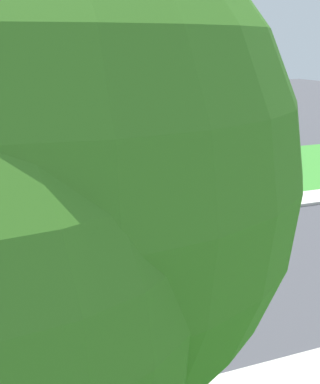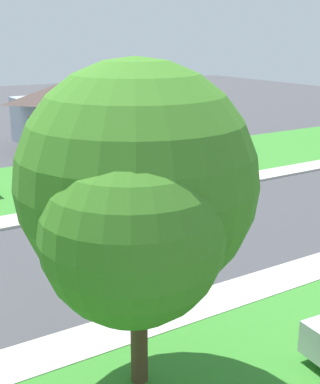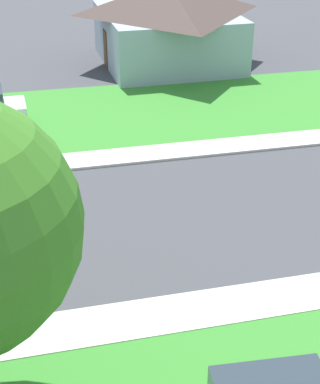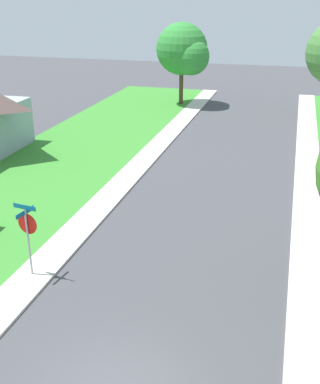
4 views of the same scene
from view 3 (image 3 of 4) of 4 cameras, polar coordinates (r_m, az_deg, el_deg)
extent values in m
cube|color=beige|center=(14.96, 7.02, -11.17)|extent=(1.40, 56.00, 0.10)
cube|color=beige|center=(22.64, -0.84, 3.86)|extent=(1.40, 56.00, 0.10)
cube|color=#38842D|center=(26.90, -3.00, 7.96)|extent=(8.00, 56.00, 0.08)
cylinder|color=black|center=(25.24, -14.83, 6.25)|extent=(0.27, 0.65, 0.64)
cylinder|color=black|center=(26.92, -15.01, 7.65)|extent=(0.27, 0.65, 0.64)
cube|color=#93A3B2|center=(34.33, 0.68, 15.18)|extent=(8.57, 7.40, 3.00)
cube|color=#51331E|center=(33.71, -5.46, 14.01)|extent=(1.00, 0.08, 2.10)
camera|label=1|loc=(6.16, -35.96, -19.60)|focal=54.67mm
camera|label=2|loc=(6.92, -89.36, -23.33)|focal=49.93mm
camera|label=4|loc=(20.00, -69.02, 10.26)|focal=45.01mm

